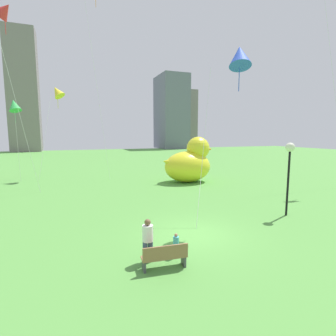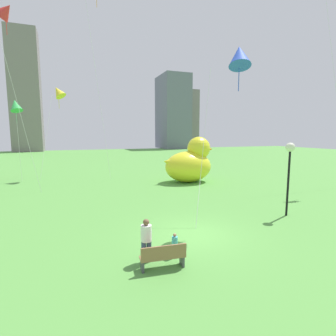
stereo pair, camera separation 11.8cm
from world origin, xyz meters
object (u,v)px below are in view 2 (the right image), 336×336
object	(u,v)px
park_bench	(163,256)
kite_blue	(239,56)
kite_red	(5,11)
kite_green	(16,105)
person_adult	(146,238)
lamppost	(290,158)
kite_yellow	(58,92)
person_child	(175,244)
kite_orange	(96,2)
giant_inflatable_duck	(190,163)

from	to	relation	value
park_bench	kite_blue	size ratio (longest dim) A/B	0.18
kite_red	kite_green	xyz separation A→B (m)	(-0.71, 5.48, -6.32)
park_bench	person_adult	world-z (taller)	person_adult
park_bench	lamppost	size ratio (longest dim) A/B	0.39
park_bench	kite_blue	bearing A→B (deg)	33.04
kite_yellow	kite_red	bearing A→B (deg)	-116.34
person_adult	person_child	world-z (taller)	person_adult
kite_blue	kite_orange	size ratio (longest dim) A/B	0.47
person_child	lamppost	distance (m)	8.76
giant_inflatable_duck	kite_orange	xyz separation A→B (m)	(-7.82, 5.34, 15.67)
park_bench	kite_blue	distance (m)	10.15
park_bench	kite_red	xyz separation A→B (m)	(-6.97, 15.46, 13.23)
park_bench	person_child	size ratio (longest dim) A/B	1.76
giant_inflatable_duck	kite_orange	world-z (taller)	kite_orange
lamppost	kite_blue	xyz separation A→B (m)	(-3.43, 0.19, 5.16)
park_bench	kite_red	bearing A→B (deg)	114.29
person_child	kite_yellow	distance (m)	23.11
person_adult	kite_yellow	bearing A→B (deg)	99.33
giant_inflatable_duck	lamppost	distance (m)	11.70
kite_blue	kite_green	xyz separation A→B (m)	(-12.91, 17.54, -1.12)
kite_blue	kite_yellow	distance (m)	20.49
park_bench	kite_yellow	bearing A→B (deg)	100.05
kite_blue	kite_green	bearing A→B (deg)	126.34
kite_yellow	kite_green	world-z (taller)	kite_yellow
park_bench	kite_green	bearing A→B (deg)	110.17
kite_green	person_adult	bearing A→B (deg)	-70.18
lamppost	park_bench	bearing A→B (deg)	-159.65
kite_yellow	kite_orange	bearing A→B (deg)	-22.22
kite_red	kite_green	world-z (taller)	kite_red
park_bench	person_adult	bearing A→B (deg)	119.27
park_bench	kite_orange	bearing A→B (deg)	89.70
person_adult	person_child	distance (m)	1.19
kite_yellow	kite_green	xyz separation A→B (m)	(-3.83, -0.82, -1.58)
person_child	giant_inflatable_duck	size ratio (longest dim) A/B	0.17
person_adult	person_child	xyz separation A→B (m)	(1.13, 0.02, -0.39)
giant_inflatable_duck	kite_red	world-z (taller)	kite_red
person_adult	person_child	bearing A→B (deg)	1.14
lamppost	kite_green	distance (m)	24.44
giant_inflatable_duck	kite_red	bearing A→B (deg)	177.46
person_adult	kite_yellow	xyz separation A→B (m)	(-3.46, 21.04, 8.07)
person_adult	giant_inflatable_duck	xyz separation A→B (m)	(8.33, 14.08, 0.97)
person_child	kite_green	world-z (taller)	kite_green
person_child	kite_red	xyz separation A→B (m)	(-7.70, 14.72, 13.19)
park_bench	kite_red	distance (m)	21.50
kite_red	kite_blue	distance (m)	17.92
person_child	kite_blue	xyz separation A→B (m)	(4.49, 2.66, 7.99)
kite_yellow	kite_orange	distance (m)	9.58
person_adult	kite_orange	size ratio (longest dim) A/B	0.08
kite_orange	person_adult	bearing A→B (deg)	-91.50
giant_inflatable_duck	kite_green	distance (m)	17.66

